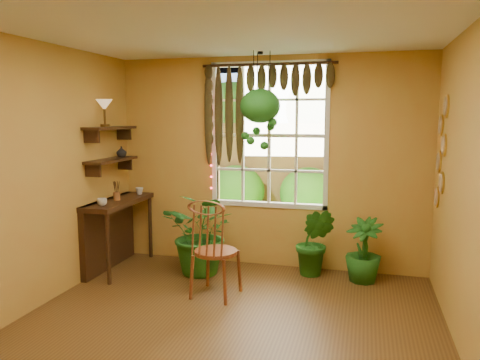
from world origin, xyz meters
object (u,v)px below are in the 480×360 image
object	(u,v)px
counter_ledge	(112,226)
windsor_chair	(214,264)
potted_plant_left	(203,233)
hanging_basket	(260,110)
potted_plant_mid	(315,242)

from	to	relation	value
counter_ledge	windsor_chair	bearing A→B (deg)	-20.16
counter_ledge	potted_plant_left	world-z (taller)	potted_plant_left
counter_ledge	potted_plant_left	distance (m)	1.22
hanging_basket	windsor_chair	bearing A→B (deg)	-109.88
potted_plant_mid	windsor_chair	bearing A→B (deg)	-135.86
windsor_chair	potted_plant_left	size ratio (longest dim) A/B	1.20
counter_ledge	hanging_basket	xyz separation A→B (m)	(1.88, 0.27, 1.46)
counter_ledge	potted_plant_left	size ratio (longest dim) A/B	1.16
windsor_chair	hanging_basket	distance (m)	1.88
hanging_basket	potted_plant_left	bearing A→B (deg)	-164.19
potted_plant_mid	hanging_basket	distance (m)	1.73
counter_ledge	potted_plant_mid	distance (m)	2.58
potted_plant_mid	hanging_basket	xyz separation A→B (m)	(-0.67, -0.10, 1.59)
counter_ledge	hanging_basket	world-z (taller)	hanging_basket
potted_plant_mid	hanging_basket	bearing A→B (deg)	-171.55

